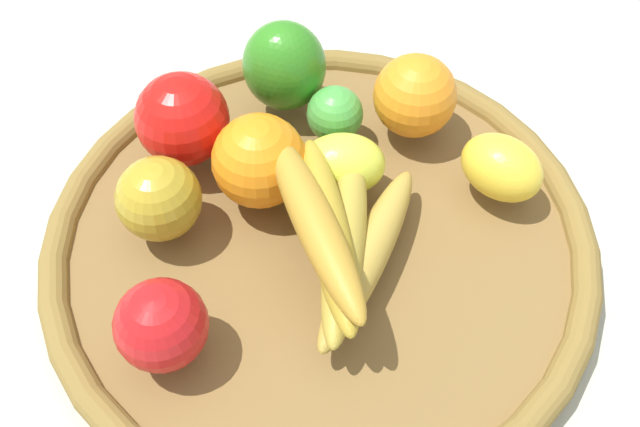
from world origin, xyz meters
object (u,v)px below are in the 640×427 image
object	(u,v)px
banana_bunch	(340,237)
apple_1	(159,199)
orange_1	(259,161)
bell_pepper	(284,66)
lemon_0	(342,165)
lemon_1	(502,168)
lime_0	(335,114)
orange_0	(415,96)
apple_2	(182,119)
apple_0	(161,325)

from	to	relation	value
banana_bunch	apple_1	bearing A→B (deg)	-44.47
orange_1	bell_pepper	distance (m)	0.11
lemon_0	lemon_1	bearing A→B (deg)	149.37
lime_0	lemon_0	bearing A→B (deg)	65.89
apple_1	lemon_1	bearing A→B (deg)	158.73
orange_0	lime_0	distance (m)	0.07
banana_bunch	bell_pepper	xyz separation A→B (m)	(-0.05, -0.18, 0.01)
apple_2	apple_0	world-z (taller)	apple_2
lemon_0	apple_0	bearing A→B (deg)	20.70
lemon_0	orange_1	bearing A→B (deg)	-23.42
orange_1	bell_pepper	world-z (taller)	bell_pepper
lemon_1	banana_bunch	bearing A→B (deg)	0.63
apple_2	lemon_0	bearing A→B (deg)	134.63
orange_0	lemon_1	distance (m)	0.10
apple_2	apple_0	distance (m)	0.19
lemon_0	bell_pepper	distance (m)	0.11
banana_bunch	lemon_1	size ratio (longest dim) A/B	2.61
lemon_1	bell_pepper	xyz separation A→B (m)	(0.10, -0.18, 0.02)
lemon_1	lime_0	bearing A→B (deg)	-54.05
apple_1	bell_pepper	size ratio (longest dim) A/B	0.79
apple_1	apple_0	size ratio (longest dim) A/B	1.02
apple_1	orange_1	bearing A→B (deg)	175.04
orange_0	bell_pepper	xyz separation A→B (m)	(0.08, -0.08, 0.01)
lemon_0	orange_1	xyz separation A→B (m)	(0.06, -0.03, 0.01)
lemon_0	lime_0	bearing A→B (deg)	-114.11
apple_1	bell_pepper	bearing A→B (deg)	-152.66
apple_1	orange_0	distance (m)	0.23
bell_pepper	apple_0	size ratio (longest dim) A/B	1.29
orange_1	bell_pepper	xyz separation A→B (m)	(-0.07, -0.08, 0.00)
bell_pepper	orange_0	bearing A→B (deg)	-12.47
orange_0	banana_bunch	bearing A→B (deg)	36.57
apple_1	apple_0	distance (m)	0.11
apple_2	orange_1	size ratio (longest dim) A/B	1.03
lime_0	apple_0	distance (m)	0.24
apple_0	lime_0	bearing A→B (deg)	-149.31
lime_0	apple_0	bearing A→B (deg)	30.69
banana_bunch	apple_0	distance (m)	0.14
banana_bunch	apple_0	xyz separation A→B (m)	(0.14, 0.00, -0.00)
orange_0	bell_pepper	size ratio (longest dim) A/B	0.86
apple_2	bell_pepper	distance (m)	0.10
orange_1	lemon_1	bearing A→B (deg)	151.83
lemon_0	apple_0	xyz separation A→B (m)	(0.18, 0.07, 0.01)
lemon_0	orange_1	size ratio (longest dim) A/B	0.92
apple_2	apple_0	xyz separation A→B (m)	(0.09, 0.17, -0.01)
lemon_0	banana_bunch	distance (m)	0.08
lime_0	apple_1	bearing A→B (deg)	6.87
apple_1	orange_0	world-z (taller)	orange_0
banana_bunch	orange_1	size ratio (longest dim) A/B	2.39
lemon_1	apple_0	distance (m)	0.29
lemon_0	orange_0	distance (m)	0.09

